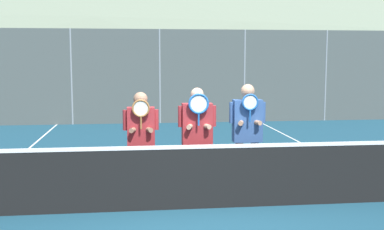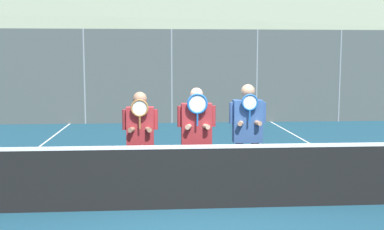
# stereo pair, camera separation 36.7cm
# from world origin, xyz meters

# --- Properties ---
(ground_plane) EXTENTS (120.00, 120.00, 0.00)m
(ground_plane) POSITION_xyz_m (0.00, 0.00, 0.00)
(ground_plane) COLOR navy
(hill_distant) EXTENTS (121.25, 67.36, 23.58)m
(hill_distant) POSITION_xyz_m (0.00, 52.75, 0.00)
(hill_distant) COLOR slate
(hill_distant) RESTS_ON ground_plane
(clubhouse_building) EXTENTS (18.51, 5.50, 3.45)m
(clubhouse_building) POSITION_xyz_m (0.50, 17.13, 1.75)
(clubhouse_building) COLOR beige
(clubhouse_building) RESTS_ON ground_plane
(fence_back) EXTENTS (18.18, 0.06, 3.27)m
(fence_back) POSITION_xyz_m (0.00, 9.81, 1.64)
(fence_back) COLOR gray
(fence_back) RESTS_ON ground_plane
(tennis_net) EXTENTS (9.58, 0.09, 1.08)m
(tennis_net) POSITION_xyz_m (0.00, 0.00, 0.51)
(tennis_net) COLOR gray
(tennis_net) RESTS_ON ground_plane
(court_line_left_sideline) EXTENTS (0.05, 16.00, 0.01)m
(court_line_left_sideline) POSITION_xyz_m (-3.56, 3.00, 0.00)
(court_line_left_sideline) COLOR white
(court_line_left_sideline) RESTS_ON ground_plane
(court_line_right_sideline) EXTENTS (0.05, 16.00, 0.01)m
(court_line_right_sideline) POSITION_xyz_m (3.56, 3.00, 0.00)
(court_line_right_sideline) COLOR white
(court_line_right_sideline) RESTS_ON ground_plane
(player_leftmost) EXTENTS (0.57, 0.34, 1.74)m
(player_leftmost) POSITION_xyz_m (-0.79, 0.61, 1.04)
(player_leftmost) COLOR white
(player_leftmost) RESTS_ON ground_plane
(player_center_left) EXTENTS (0.62, 0.34, 1.80)m
(player_center_left) POSITION_xyz_m (0.12, 0.60, 1.08)
(player_center_left) COLOR white
(player_center_left) RESTS_ON ground_plane
(player_center_right) EXTENTS (0.61, 0.34, 1.85)m
(player_center_right) POSITION_xyz_m (0.97, 0.73, 1.11)
(player_center_right) COLOR #232838
(player_center_right) RESTS_ON ground_plane
(car_far_left) EXTENTS (4.10, 1.98, 1.76)m
(car_far_left) POSITION_xyz_m (-5.12, 12.19, 0.90)
(car_far_left) COLOR silver
(car_far_left) RESTS_ON ground_plane
(car_left_of_center) EXTENTS (4.07, 1.99, 1.80)m
(car_left_of_center) POSITION_xyz_m (-0.39, 12.59, 0.92)
(car_left_of_center) COLOR black
(car_left_of_center) RESTS_ON ground_plane
(car_center) EXTENTS (4.33, 2.00, 1.69)m
(car_center) POSITION_xyz_m (4.46, 12.51, 0.87)
(car_center) COLOR navy
(car_center) RESTS_ON ground_plane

